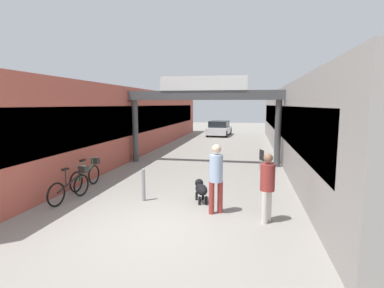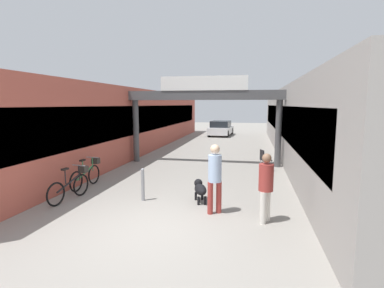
# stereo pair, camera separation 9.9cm
# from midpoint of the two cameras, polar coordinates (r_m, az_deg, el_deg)

# --- Properties ---
(ground_plane) EXTENTS (80.00, 80.00, 0.00)m
(ground_plane) POSITION_cam_midpoint_polar(r_m,az_deg,el_deg) (7.08, -7.56, -15.60)
(ground_plane) COLOR gray
(storefront_left) EXTENTS (3.00, 26.00, 3.61)m
(storefront_left) POSITION_cam_midpoint_polar(r_m,az_deg,el_deg) (18.64, -11.51, 4.41)
(storefront_left) COLOR #B25142
(storefront_left) RESTS_ON ground_plane
(storefront_right) EXTENTS (3.00, 26.00, 3.61)m
(storefront_right) POSITION_cam_midpoint_polar(r_m,az_deg,el_deg) (17.42, 21.16, 3.85)
(storefront_right) COLOR #9E9993
(storefront_right) RESTS_ON ground_plane
(arcade_sign_gateway) EXTENTS (7.40, 0.47, 4.04)m
(arcade_sign_gateway) POSITION_cam_midpoint_polar(r_m,az_deg,el_deg) (13.84, 2.49, 7.96)
(arcade_sign_gateway) COLOR #4C4C4F
(arcade_sign_gateway) RESTS_ON ground_plane
(pedestrian_with_dog) EXTENTS (0.47, 0.47, 1.79)m
(pedestrian_with_dog) POSITION_cam_midpoint_polar(r_m,az_deg,el_deg) (7.62, 4.74, -5.73)
(pedestrian_with_dog) COLOR #99332D
(pedestrian_with_dog) RESTS_ON ground_plane
(pedestrian_companion) EXTENTS (0.46, 0.46, 1.65)m
(pedestrian_companion) POSITION_cam_midpoint_polar(r_m,az_deg,el_deg) (7.27, 14.28, -7.30)
(pedestrian_companion) COLOR silver
(pedestrian_companion) RESTS_ON ground_plane
(dog_on_leash) EXTENTS (0.55, 0.86, 0.60)m
(dog_on_leash) POSITION_cam_midpoint_polar(r_m,az_deg,el_deg) (8.67, 1.87, -8.51)
(dog_on_leash) COLOR black
(dog_on_leash) RESTS_ON ground_plane
(bicycle_black_nearest) EXTENTS (0.46, 1.68, 0.98)m
(bicycle_black_nearest) POSITION_cam_midpoint_polar(r_m,az_deg,el_deg) (9.49, -21.67, -7.25)
(bicycle_black_nearest) COLOR black
(bicycle_black_nearest) RESTS_ON ground_plane
(bicycle_green_second) EXTENTS (0.46, 1.69, 0.98)m
(bicycle_green_second) POSITION_cam_midpoint_polar(r_m,az_deg,el_deg) (10.74, -19.08, -5.44)
(bicycle_green_second) COLOR black
(bicycle_green_second) RESTS_ON ground_plane
(bollard_post_metal) EXTENTS (0.10, 0.10, 0.96)m
(bollard_post_metal) POSITION_cam_midpoint_polar(r_m,az_deg,el_deg) (8.83, -9.03, -7.57)
(bollard_post_metal) COLOR gray
(bollard_post_metal) RESTS_ON ground_plane
(cafe_chair_black_nearer) EXTENTS (0.51, 0.51, 0.89)m
(cafe_chair_black_nearer) POSITION_cam_midpoint_polar(r_m,az_deg,el_deg) (12.91, 13.80, -2.64)
(cafe_chair_black_nearer) COLOR gray
(cafe_chair_black_nearer) RESTS_ON ground_plane
(parked_car_white) EXTENTS (2.01, 4.10, 1.33)m
(parked_car_white) POSITION_cam_midpoint_polar(r_m,az_deg,el_deg) (26.99, 5.63, 2.98)
(parked_car_white) COLOR silver
(parked_car_white) RESTS_ON ground_plane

